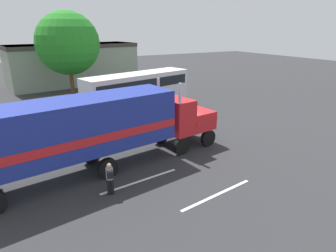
% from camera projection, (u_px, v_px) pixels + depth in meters
% --- Properties ---
extents(ground_plane, '(120.00, 120.00, 0.00)m').
position_uv_depth(ground_plane, '(175.00, 143.00, 19.56)').
color(ground_plane, '#2D2D30').
extents(lane_stripe_near, '(4.39, 0.58, 0.01)m').
position_uv_depth(lane_stripe_near, '(140.00, 181.00, 14.74)').
color(lane_stripe_near, silver).
rests_on(lane_stripe_near, ground_plane).
extents(lane_stripe_mid, '(4.39, 0.69, 0.01)m').
position_uv_depth(lane_stripe_mid, '(217.00, 195.00, 13.54)').
color(lane_stripe_mid, silver).
rests_on(lane_stripe_mid, ground_plane).
extents(semi_truck, '(14.37, 4.52, 4.50)m').
position_uv_depth(semi_truck, '(98.00, 127.00, 15.18)').
color(semi_truck, red).
rests_on(semi_truck, ground_plane).
extents(person_bystander, '(0.35, 0.47, 1.63)m').
position_uv_depth(person_bystander, '(110.00, 178.00, 13.29)').
color(person_bystander, black).
rests_on(person_bystander, ground_plane).
extents(parked_bus, '(11.29, 5.00, 3.40)m').
position_uv_depth(parked_bus, '(138.00, 87.00, 27.47)').
color(parked_bus, silver).
rests_on(parked_bus, ground_plane).
extents(tree_left, '(6.82, 6.82, 9.31)m').
position_uv_depth(tree_left, '(68.00, 43.00, 31.04)').
color(tree_left, brown).
rests_on(tree_left, ground_plane).
extents(building_backdrop, '(17.48, 8.18, 5.43)m').
position_uv_depth(building_backdrop, '(74.00, 63.00, 39.33)').
color(building_backdrop, gray).
rests_on(building_backdrop, ground_plane).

